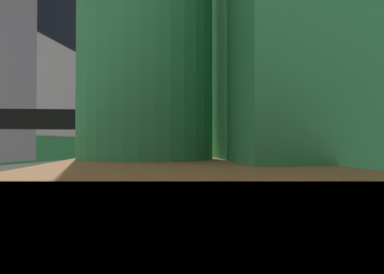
{
  "coord_description": "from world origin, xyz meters",
  "views": [
    {
      "loc": [
        0.48,
        0.07,
        1.05
      ],
      "look_at": [
        -0.55,
        7.04,
        1.18
      ],
      "focal_mm": 35.0,
      "sensor_mm": 36.0,
      "label": 1
    }
  ],
  "objects": [
    {
      "name": "suitcase_far",
      "position": [
        1.31,
        17.53,
        0.32
      ],
      "size": [
        0.41,
        0.29,
        0.59
      ],
      "color": "#9E9EA3",
      "rests_on": "ground"
    },
    {
      "name": "suitcase_near",
      "position": [
        1.31,
        6.8,
        0.35
      ],
      "size": [
        0.42,
        0.31,
        0.65
      ],
      "color": "#A51E1E",
      "rests_on": "ground"
    },
    {
      "name": "tactile_edge_band",
      "position": [
        -1.11,
        10.0,
        0.0
      ],
      "size": [
        0.65,
        80.0,
        0.01
      ],
      "primitive_type": "cube",
      "color": "slate",
      "rests_on": "ground"
    },
    {
      "name": "suitcase_mid",
      "position": [
        1.12,
        12.36,
        0.36
      ],
      "size": [
        0.43,
        0.34,
        0.67
      ],
      "color": "black",
      "rests_on": "ground"
    },
    {
      "name": "waste_bin",
      "position": [
        3.36,
        9.62,
        0.46
      ],
      "size": [
        0.46,
        0.46,
        0.91
      ],
      "color": "#2D6638",
      "rests_on": "ground"
    },
    {
      "name": "passenger_mid",
      "position": [
        0.8,
        12.7,
        0.91
      ],
      "size": [
        0.49,
        0.23,
        1.57
      ],
      "color": "black",
      "rests_on": "ground"
    },
    {
      "name": "safety_line_strip",
      "position": [
        -0.77,
        10.0,
        0.0
      ],
      "size": [
        0.36,
        80.0,
        0.01
      ],
      "primitive_type": "cube",
      "color": "yellow",
      "rests_on": "ground"
    },
    {
      "name": "passenger_far",
      "position": [
        1.63,
        17.75,
        0.93
      ],
      "size": [
        0.5,
        0.23,
        1.6
      ],
      "color": "#383842",
      "rests_on": "ground"
    },
    {
      "name": "high_speed_train",
      "position": [
        -2.91,
        7.09,
        2.5
      ],
      "size": [
        2.94,
        27.8,
        4.97
      ],
      "color": "#38383D",
      "rests_on": "ground"
    },
    {
      "name": "passenger_near",
      "position": [
        1.63,
        6.91,
        0.98
      ],
      "size": [
        0.52,
        0.33,
        1.65
      ],
      "color": "#383842",
      "rests_on": "ground"
    }
  ]
}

